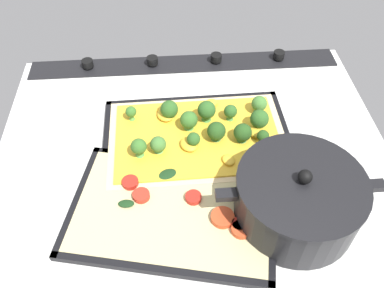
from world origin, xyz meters
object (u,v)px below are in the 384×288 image
broccoli_pizza (201,133)px  cooking_pot (298,199)px  baking_tray_front (197,141)px  baking_tray_back (173,211)px  veggie_pizza_back (175,209)px

broccoli_pizza → cooking_pot: bearing=127.3°
baking_tray_front → baking_tray_back: size_ratio=0.96×
baking_tray_front → broccoli_pizza: size_ratio=1.07×
veggie_pizza_back → cooking_pot: size_ratio=1.33×
baking_tray_front → veggie_pizza_back: 17.77cm
broccoli_pizza → veggie_pizza_back: 18.60cm
baking_tray_front → baking_tray_back: 17.87cm
broccoli_pizza → cooking_pot: cooking_pot is taller
baking_tray_front → broccoli_pizza: broccoli_pizza is taller
baking_tray_back → veggie_pizza_back: size_ratio=1.07×
veggie_pizza_back → broccoli_pizza: bearing=-109.5°
baking_tray_back → veggie_pizza_back: (-0.36, -0.00, 0.68)cm
broccoli_pizza → veggie_pizza_back: broccoli_pizza is taller
baking_tray_front → veggie_pizza_back: veggie_pizza_back is taller
broccoli_pizza → baking_tray_back: broccoli_pizza is taller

